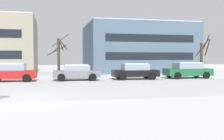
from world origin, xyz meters
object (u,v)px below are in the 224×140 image
at_px(parked_car_red, 12,72).
at_px(parked_car_gray, 77,72).
at_px(parked_car_green, 188,70).
at_px(parked_car_black, 135,71).

distance_m(parked_car_red, parked_car_gray, 5.28).
xyz_separation_m(parked_car_gray, parked_car_green, (10.55, 0.03, 0.07)).
bearing_deg(parked_car_green, parked_car_red, 179.88).
xyz_separation_m(parked_car_red, parked_car_black, (10.55, -0.15, -0.02)).
xyz_separation_m(parked_car_gray, parked_car_black, (5.27, -0.08, 0.03)).
bearing_deg(parked_car_red, parked_car_gray, -0.73).
height_order(parked_car_red, parked_car_black, parked_car_red).
height_order(parked_car_gray, parked_car_green, parked_car_green).
height_order(parked_car_gray, parked_car_black, parked_car_black).
relative_size(parked_car_gray, parked_car_green, 0.91).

